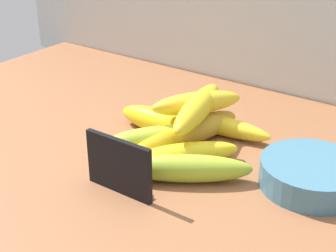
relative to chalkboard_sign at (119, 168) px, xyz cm
name	(u,v)px	position (x,y,z in cm)	size (l,w,h in cm)	color
counter_top	(137,162)	(-4.88, 9.96, -5.36)	(110.00, 76.00, 3.00)	brown
chalkboard_sign	(119,168)	(0.00, 0.00, 0.00)	(11.00, 1.80, 8.40)	black
fruit_bowl	(312,174)	(21.72, 16.94, -1.89)	(15.02, 15.02, 3.93)	teal
banana_0	(148,139)	(-4.13, 12.10, -1.87)	(15.35, 3.97, 3.97)	#A9C233
banana_1	(216,124)	(1.78, 23.75, -2.13)	(20.33, 3.46, 3.46)	yellow
banana_2	(186,115)	(-4.39, 23.64, -1.90)	(15.39, 3.92, 3.92)	yellow
banana_3	(186,168)	(6.09, 7.76, -1.76)	(19.46, 4.19, 4.19)	#9AB82E
banana_4	(184,154)	(3.36, 11.44, -2.03)	(17.46, 3.66, 3.66)	yellow
banana_5	(157,121)	(-6.83, 18.25, -1.71)	(15.12, 4.29, 4.29)	yellow
banana_6	(201,128)	(0.92, 20.14, -1.69)	(16.24, 4.33, 4.33)	gold
banana_7	(170,140)	(-1.13, 14.11, -2.04)	(20.40, 3.63, 3.63)	#B49B17
banana_8	(198,108)	(0.96, 18.98, 2.51)	(19.91, 4.07, 4.07)	yellow
banana_9	(197,103)	(-0.44, 20.87, 2.36)	(15.84, 3.77, 3.77)	yellow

